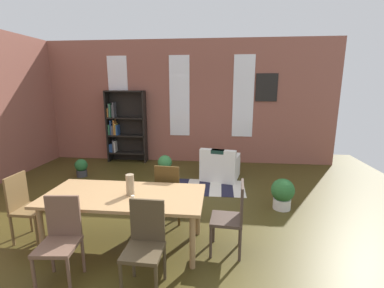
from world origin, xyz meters
The scene contains 20 objects.
ground_plane centered at (0.00, 0.00, 0.00)m, with size 10.33×10.33×0.00m, color #403715.
back_wall_brick centered at (0.00, 4.03, 1.66)m, with size 8.38×0.12×3.33m, color #925546.
window_pane_0 centered at (-1.72, 3.96, 1.83)m, with size 0.55×0.02×2.16m, color white.
window_pane_1 centered at (0.00, 3.96, 1.83)m, with size 0.55×0.02×2.16m, color white.
window_pane_2 centered at (1.72, 3.96, 1.83)m, with size 0.55×0.02×2.16m, color white.
dining_table centered at (-0.12, -0.22, 0.66)m, with size 2.09×0.96×0.74m.
vase_on_table centered at (-0.03, -0.22, 0.87)m, with size 0.11×0.11×0.27m, color #998466.
tealight_candle_0 centered at (0.04, -0.32, 0.75)m, with size 0.04×0.04×0.03m, color silver.
dining_chair_head_right centered at (1.30, -0.23, 0.51)m, with size 0.43×0.43×0.95m.
dining_chair_near_right centered at (0.36, -0.93, 0.51)m, with size 0.41×0.41×0.95m.
dining_chair_head_left centered at (-1.53, -0.22, 0.51)m, with size 0.40×0.40×0.95m.
dining_chair_near_left centered at (-0.59, -0.93, 0.51)m, with size 0.44×0.44×0.95m.
dining_chair_far_right centered at (0.35, 0.49, 0.51)m, with size 0.43×0.43×0.95m.
bookshelf_tall centered at (-1.56, 3.80, 1.01)m, with size 1.09×0.30×1.99m.
armchair_white centered at (1.14, 2.60, 0.28)m, with size 0.95×0.95×0.75m.
potted_plant_by_shelf centered at (2.23, 1.12, 0.29)m, with size 0.40×0.40×0.55m.
potted_plant_corner centered at (-2.13, 2.39, 0.22)m, with size 0.29×0.29×0.42m.
potted_plant_window centered at (-0.16, 2.61, 0.30)m, with size 0.34×0.34×0.51m.
striped_rug centered at (0.93, 1.99, 0.00)m, with size 1.47×0.95×0.01m.
framed_picture centered at (2.32, 3.96, 2.07)m, with size 0.56×0.03×0.72m, color black.
Camera 1 is at (1.12, -3.41, 2.14)m, focal length 25.13 mm.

